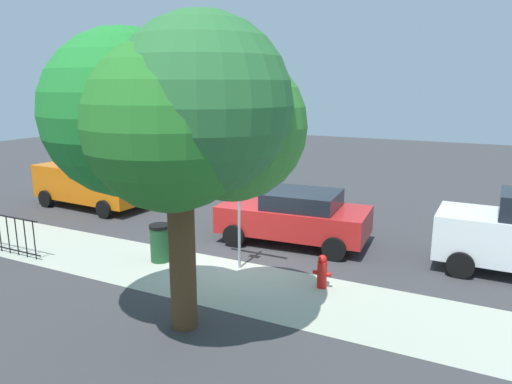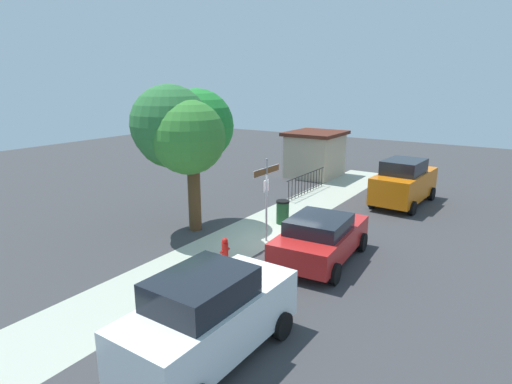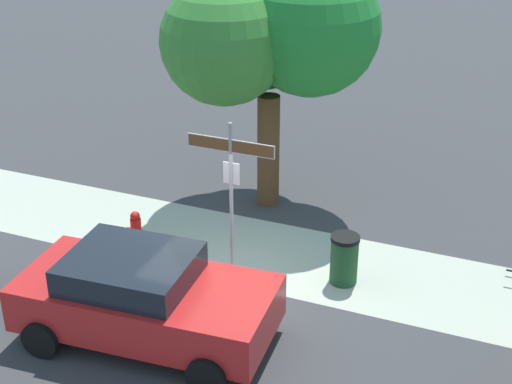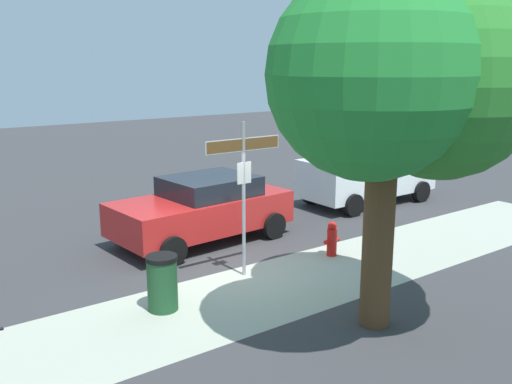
{
  "view_description": "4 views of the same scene",
  "coord_description": "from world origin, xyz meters",
  "px_view_note": "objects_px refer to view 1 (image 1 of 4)",
  "views": [
    {
      "loc": [
        -5.46,
        10.22,
        4.53
      ],
      "look_at": [
        -0.92,
        1.18,
        2.21
      ],
      "focal_mm": 33.2,
      "sensor_mm": 36.0,
      "label": 1
    },
    {
      "loc": [
        -12.66,
        -7.46,
        5.76
      ],
      "look_at": [
        0.56,
        1.27,
        1.61
      ],
      "focal_mm": 29.96,
      "sensor_mm": 36.0,
      "label": 2
    },
    {
      "loc": [
        5.09,
        -10.93,
        7.82
      ],
      "look_at": [
        0.38,
        0.51,
        1.77
      ],
      "focal_mm": 52.94,
      "sensor_mm": 36.0,
      "label": 3
    },
    {
      "loc": [
        6.09,
        9.15,
        4.19
      ],
      "look_at": [
        0.2,
        1.17,
        1.9
      ],
      "focal_mm": 39.51,
      "sensor_mm": 36.0,
      "label": 4
    }
  ],
  "objects_px": {
    "fire_hydrant": "(322,271)",
    "shade_tree": "(180,118)",
    "car_orange": "(93,179)",
    "car_red": "(295,216)",
    "trash_bin": "(160,243)",
    "street_sign": "(239,185)"
  },
  "relations": [
    {
      "from": "car_red",
      "to": "fire_hydrant",
      "type": "xyz_separation_m",
      "value": [
        -1.72,
        2.62,
        -0.42
      ]
    },
    {
      "from": "street_sign",
      "to": "shade_tree",
      "type": "xyz_separation_m",
      "value": [
        -0.72,
        3.31,
        1.84
      ]
    },
    {
      "from": "car_red",
      "to": "trash_bin",
      "type": "height_order",
      "value": "car_red"
    },
    {
      "from": "car_red",
      "to": "fire_hydrant",
      "type": "distance_m",
      "value": 3.16
    },
    {
      "from": "car_orange",
      "to": "street_sign",
      "type": "bearing_deg",
      "value": 162.88
    },
    {
      "from": "car_red",
      "to": "fire_hydrant",
      "type": "height_order",
      "value": "car_red"
    },
    {
      "from": "street_sign",
      "to": "trash_bin",
      "type": "distance_m",
      "value": 2.69
    },
    {
      "from": "shade_tree",
      "to": "fire_hydrant",
      "type": "height_order",
      "value": "shade_tree"
    },
    {
      "from": "street_sign",
      "to": "fire_hydrant",
      "type": "height_order",
      "value": "street_sign"
    },
    {
      "from": "street_sign",
      "to": "trash_bin",
      "type": "bearing_deg",
      "value": 13.54
    },
    {
      "from": "fire_hydrant",
      "to": "street_sign",
      "type": "bearing_deg",
      "value": -5.07
    },
    {
      "from": "car_red",
      "to": "trash_bin",
      "type": "relative_size",
      "value": 4.45
    },
    {
      "from": "fire_hydrant",
      "to": "car_orange",
      "type": "bearing_deg",
      "value": -17.11
    },
    {
      "from": "shade_tree",
      "to": "street_sign",
      "type": "bearing_deg",
      "value": -77.8
    },
    {
      "from": "trash_bin",
      "to": "car_red",
      "type": "bearing_deg",
      "value": -131.51
    },
    {
      "from": "shade_tree",
      "to": "car_red",
      "type": "bearing_deg",
      "value": -87.99
    },
    {
      "from": "fire_hydrant",
      "to": "shade_tree",
      "type": "bearing_deg",
      "value": 63.9
    },
    {
      "from": "trash_bin",
      "to": "shade_tree",
      "type": "bearing_deg",
      "value": 134.76
    },
    {
      "from": "car_orange",
      "to": "fire_hydrant",
      "type": "relative_size",
      "value": 5.92
    },
    {
      "from": "street_sign",
      "to": "shade_tree",
      "type": "height_order",
      "value": "shade_tree"
    },
    {
      "from": "street_sign",
      "to": "fire_hydrant",
      "type": "relative_size",
      "value": 3.96
    },
    {
      "from": "fire_hydrant",
      "to": "trash_bin",
      "type": "relative_size",
      "value": 0.8
    }
  ]
}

